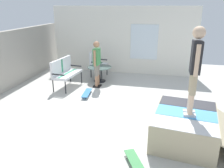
{
  "coord_description": "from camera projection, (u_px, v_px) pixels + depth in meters",
  "views": [
    {
      "loc": [
        -5.65,
        -1.21,
        2.8
      ],
      "look_at": [
        0.18,
        0.13,
        0.7
      ],
      "focal_mm": 36.47,
      "sensor_mm": 36.0,
      "label": 1
    }
  ],
  "objects": [
    {
      "name": "ground_plane",
      "position": [
        115.0,
        111.0,
        6.39
      ],
      "size": [
        12.0,
        12.0,
        0.1
      ],
      "primitive_type": "cube",
      "color": "beige"
    },
    {
      "name": "house_facade",
      "position": [
        123.0,
        40.0,
        9.52
      ],
      "size": [
        0.23,
        6.0,
        2.75
      ],
      "color": "white",
      "rests_on": "ground_plane"
    },
    {
      "name": "skate_ramp",
      "position": [
        186.0,
        126.0,
        4.88
      ],
      "size": [
        1.87,
        2.29,
        0.64
      ],
      "color": "tan",
      "rests_on": "ground_plane"
    },
    {
      "name": "patio_bench",
      "position": [
        65.0,
        70.0,
        7.96
      ],
      "size": [
        1.3,
        0.68,
        1.02
      ],
      "color": "black",
      "rests_on": "ground_plane"
    },
    {
      "name": "patio_chair_near_house",
      "position": [
        96.0,
        61.0,
        9.21
      ],
      "size": [
        0.7,
        0.64,
        1.02
      ],
      "color": "black",
      "rests_on": "ground_plane"
    },
    {
      "name": "patio_table",
      "position": [
        100.0,
        71.0,
        8.61
      ],
      "size": [
        0.9,
        0.9,
        0.57
      ],
      "color": "black",
      "rests_on": "ground_plane"
    },
    {
      "name": "person_watching",
      "position": [
        97.0,
        61.0,
        7.87
      ],
      "size": [
        0.48,
        0.26,
        1.62
      ],
      "color": "black",
      "rests_on": "ground_plane"
    },
    {
      "name": "person_skater",
      "position": [
        195.0,
        65.0,
        4.36
      ],
      "size": [
        0.48,
        0.24,
        1.79
      ],
      "color": "silver",
      "rests_on": "skate_ramp"
    },
    {
      "name": "skateboard_by_bench",
      "position": [
        87.0,
        93.0,
        7.36
      ],
      "size": [
        0.82,
        0.29,
        0.1
      ],
      "color": "#3372B2",
      "rests_on": "ground_plane"
    },
    {
      "name": "skateboard_spare",
      "position": [
        136.0,
        163.0,
        4.11
      ],
      "size": [
        0.8,
        0.54,
        0.1
      ],
      "color": "#3F8C4C",
      "rests_on": "ground_plane"
    }
  ]
}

